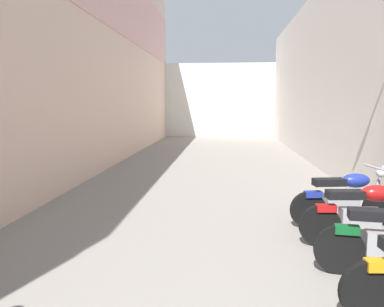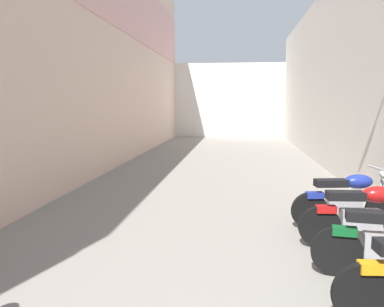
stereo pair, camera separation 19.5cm
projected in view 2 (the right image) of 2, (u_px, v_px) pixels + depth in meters
The scene contains 6 objects.
ground_plane at pixel (215, 186), 10.08m from camera, with size 41.37×41.37×0.00m, color gray.
building_left at pixel (102, 37), 11.91m from camera, with size 0.45×25.37×7.95m.
building_right at pixel (344, 73), 11.29m from camera, with size 0.45×25.37×5.81m.
building_far_end at pixel (229, 100), 25.26m from camera, with size 9.64×2.00×4.47m, color silver.
motorcycle_sixth at pixel (365, 214), 5.70m from camera, with size 1.85×0.58×1.04m.
motorcycle_seventh at pixel (347, 198), 6.62m from camera, with size 1.84×0.58×1.04m.
Camera 2 is at (0.56, 0.78, 2.06)m, focal length 37.44 mm.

